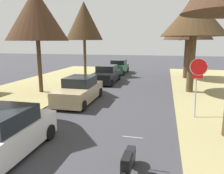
% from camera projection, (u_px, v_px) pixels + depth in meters
% --- Properties ---
extents(stop_sign_far, '(0.81, 0.75, 2.90)m').
position_uv_depth(stop_sign_far, '(198.00, 75.00, 10.52)').
color(stop_sign_far, '#9EA0A5').
rests_on(stop_sign_far, grass_verge_right).
extents(street_tree_right_mid_b, '(4.60, 4.60, 6.70)m').
position_uv_depth(street_tree_right_mid_b, '(194.00, 18.00, 15.43)').
color(street_tree_right_mid_b, '#503E26').
rests_on(street_tree_right_mid_b, grass_verge_right).
extents(street_tree_right_far, '(4.75, 4.75, 7.60)m').
position_uv_depth(street_tree_right_far, '(189.00, 20.00, 21.53)').
color(street_tree_right_far, brown).
rests_on(street_tree_right_far, grass_verge_right).
extents(street_tree_left_mid_b, '(4.35, 4.35, 7.26)m').
position_uv_depth(street_tree_left_mid_b, '(36.00, 15.00, 15.35)').
color(street_tree_left_mid_b, '#513926').
rests_on(street_tree_left_mid_b, grass_verge_left).
extents(street_tree_left_far, '(4.01, 4.01, 7.81)m').
position_uv_depth(street_tree_left_far, '(84.00, 21.00, 23.52)').
color(street_tree_left_far, '#4C3B24').
rests_on(street_tree_left_far, grass_verge_left).
extents(parked_sedan_tan, '(1.99, 4.42, 1.57)m').
position_uv_depth(parked_sedan_tan, '(79.00, 91.00, 13.72)').
color(parked_sedan_tan, tan).
rests_on(parked_sedan_tan, ground).
extents(parked_sedan_black, '(1.99, 4.42, 1.57)m').
position_uv_depth(parked_sedan_black, '(106.00, 75.00, 20.25)').
color(parked_sedan_black, black).
rests_on(parked_sedan_black, ground).
extents(parked_sedan_green, '(1.99, 4.42, 1.57)m').
position_uv_depth(parked_sedan_green, '(119.00, 67.00, 26.31)').
color(parked_sedan_green, '#28663D').
rests_on(parked_sedan_green, ground).
extents(parked_motorcycle, '(0.60, 2.05, 0.97)m').
position_uv_depth(parked_motorcycle, '(128.00, 163.00, 5.98)').
color(parked_motorcycle, black).
rests_on(parked_motorcycle, ground).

